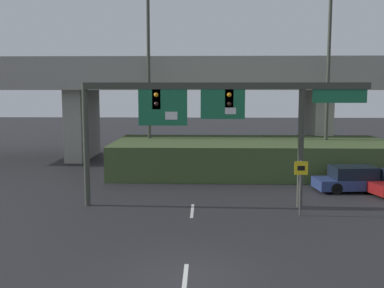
{
  "coord_description": "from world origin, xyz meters",
  "views": [
    {
      "loc": [
        0.58,
        -13.22,
        5.66
      ],
      "look_at": [
        0.0,
        7.04,
        3.22
      ],
      "focal_mm": 42.0,
      "sensor_mm": 36.0,
      "label": 1
    }
  ],
  "objects_px": {
    "speed_limit_sign": "(301,180)",
    "highway_light_pole_near": "(329,43)",
    "signal_gantry": "(211,108)",
    "highway_light_pole_far": "(148,56)",
    "parked_sedan_near_right": "(355,180)"
  },
  "relations": [
    {
      "from": "signal_gantry",
      "to": "highway_light_pole_far",
      "type": "xyz_separation_m",
      "value": [
        -4.3,
        10.68,
        3.25
      ]
    },
    {
      "from": "speed_limit_sign",
      "to": "highway_light_pole_near",
      "type": "height_order",
      "value": "highway_light_pole_near"
    },
    {
      "from": "signal_gantry",
      "to": "speed_limit_sign",
      "type": "distance_m",
      "value": 5.34
    },
    {
      "from": "signal_gantry",
      "to": "highway_light_pole_near",
      "type": "distance_m",
      "value": 13.55
    },
    {
      "from": "signal_gantry",
      "to": "speed_limit_sign",
      "type": "bearing_deg",
      "value": -21.28
    },
    {
      "from": "highway_light_pole_near",
      "to": "parked_sedan_near_right",
      "type": "bearing_deg",
      "value": -90.16
    },
    {
      "from": "highway_light_pole_near",
      "to": "speed_limit_sign",
      "type": "bearing_deg",
      "value": -109.81
    },
    {
      "from": "speed_limit_sign",
      "to": "highway_light_pole_far",
      "type": "bearing_deg",
      "value": 124.19
    },
    {
      "from": "highway_light_pole_far",
      "to": "parked_sedan_near_right",
      "type": "distance_m",
      "value": 16.14
    },
    {
      "from": "speed_limit_sign",
      "to": "parked_sedan_near_right",
      "type": "bearing_deg",
      "value": 51.26
    },
    {
      "from": "highway_light_pole_near",
      "to": "highway_light_pole_far",
      "type": "bearing_deg",
      "value": 176.9
    },
    {
      "from": "parked_sedan_near_right",
      "to": "signal_gantry",
      "type": "bearing_deg",
      "value": -161.52
    },
    {
      "from": "signal_gantry",
      "to": "parked_sedan_near_right",
      "type": "height_order",
      "value": "signal_gantry"
    },
    {
      "from": "speed_limit_sign",
      "to": "signal_gantry",
      "type": "bearing_deg",
      "value": 158.72
    },
    {
      "from": "signal_gantry",
      "to": "highway_light_pole_far",
      "type": "distance_m",
      "value": 11.97
    }
  ]
}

